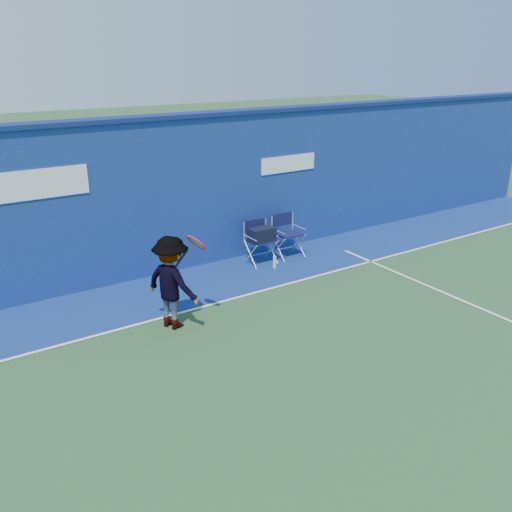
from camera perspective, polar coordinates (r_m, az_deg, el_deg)
ground at (r=6.95m, az=3.46°, el=-16.16°), size 80.00×80.00×0.00m
stadium_wall at (r=10.54m, az=-13.41°, el=5.72°), size 24.00×0.50×3.08m
out_of_bounds_strip at (r=10.07m, az=-10.50°, el=-4.11°), size 24.00×1.80×0.01m
court_lines at (r=7.34m, az=0.61°, el=-13.76°), size 24.00×12.00×0.01m
directors_chair_left at (r=11.30m, az=0.51°, el=1.12°), size 0.54×0.50×0.91m
directors_chair_right at (r=11.74m, az=3.40°, el=1.33°), size 0.55×0.49×0.92m
water_bottle at (r=11.11m, az=1.98°, el=-0.66°), size 0.07×0.07×0.26m
tennis_player at (r=8.64m, az=-8.84°, el=-2.75°), size 1.02×1.13×1.53m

